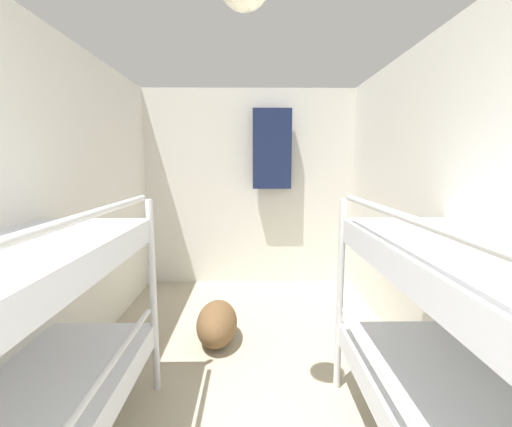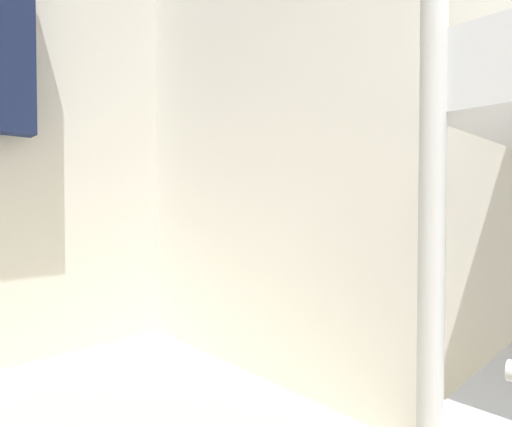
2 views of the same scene
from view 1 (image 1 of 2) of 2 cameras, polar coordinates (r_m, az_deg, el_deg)
wall_left at (r=2.31m, az=-34.76°, el=-0.60°), size 0.06×4.52×2.32m
wall_right at (r=2.28m, az=32.03°, el=-0.49°), size 0.06×4.52×2.32m
wall_back at (r=4.14m, az=-1.15°, el=4.22°), size 2.59×0.06×2.32m
bunk_stack_right_near at (r=1.58m, az=35.62°, el=-20.93°), size 0.67×1.84×1.28m
duffel_bag at (r=2.95m, az=-6.52°, el=-17.70°), size 0.33×0.56×0.33m
hanging_coat at (r=3.98m, az=2.67°, el=10.67°), size 0.44×0.12×0.90m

